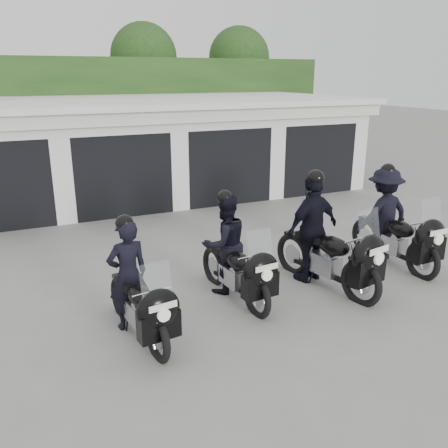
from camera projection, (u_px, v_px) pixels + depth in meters
name	position (u px, v px, depth m)	size (l,w,h in m)	color
ground	(201.00, 300.00, 8.12)	(80.00, 80.00, 0.00)	gray
garage_block	(105.00, 151.00, 14.69)	(16.40, 6.80, 2.96)	white
background_vegetation	(88.00, 98.00, 18.65)	(20.00, 3.90, 5.80)	#1E3C15
police_bike_a	(136.00, 290.00, 6.84)	(0.81, 2.11, 1.84)	black
police_bike_b	(230.00, 252.00, 8.10)	(0.92, 2.19, 1.90)	black
police_bike_c	(321.00, 236.00, 8.52)	(1.29, 2.46, 2.16)	black
police_bike_d	(390.00, 220.00, 9.58)	(1.26, 2.38, 2.07)	black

